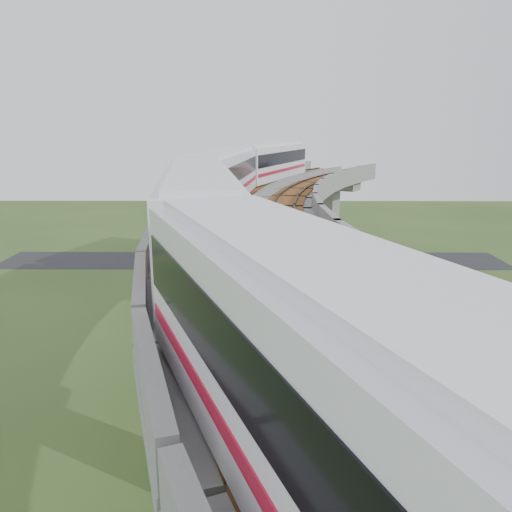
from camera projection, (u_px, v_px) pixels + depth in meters
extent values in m
plane|color=#365120|center=(247.00, 385.00, 31.07)|extent=(160.00, 160.00, 0.00)
cube|color=gray|center=(486.00, 403.00, 29.04)|extent=(18.00, 26.00, 0.04)
cube|color=#232326|center=(253.00, 260.00, 60.11)|extent=(60.00, 8.00, 0.03)
cube|color=#99968E|center=(328.00, 224.00, 60.73)|extent=(2.86, 2.93, 8.40)
cube|color=#99968E|center=(329.00, 184.00, 59.53)|extent=(7.21, 5.74, 1.20)
cube|color=#99968E|center=(261.00, 273.00, 40.10)|extent=(2.35, 2.51, 8.40)
cube|color=#99968E|center=(261.00, 214.00, 38.89)|extent=(7.31, 3.58, 1.20)
cube|color=#99968E|center=(262.00, 421.00, 19.93)|extent=(2.35, 2.51, 8.40)
cube|color=#99968E|center=(263.00, 309.00, 18.72)|extent=(7.31, 3.58, 1.20)
cube|color=gray|center=(309.00, 180.00, 54.21)|extent=(16.42, 20.91, 0.80)
cube|color=gray|center=(273.00, 170.00, 55.85)|extent=(8.66, 17.08, 1.00)
cube|color=gray|center=(348.00, 173.00, 52.11)|extent=(8.66, 17.08, 1.00)
cube|color=brown|center=(291.00, 175.00, 55.05)|extent=(10.68, 18.08, 0.12)
cube|color=black|center=(291.00, 174.00, 55.02)|extent=(9.69, 17.59, 0.12)
cube|color=brown|center=(329.00, 177.00, 53.14)|extent=(10.68, 18.08, 0.12)
cube|color=black|center=(329.00, 176.00, 53.11)|extent=(9.69, 17.59, 0.12)
cube|color=gray|center=(258.00, 204.00, 37.39)|extent=(11.77, 20.03, 0.80)
cube|color=gray|center=(202.00, 191.00, 37.83)|extent=(3.22, 18.71, 1.00)
cube|color=gray|center=(316.00, 193.00, 36.50)|extent=(3.22, 18.71, 1.00)
cube|color=brown|center=(230.00, 197.00, 37.62)|extent=(5.44, 19.05, 0.12)
cube|color=black|center=(230.00, 196.00, 37.59)|extent=(4.35, 18.88, 0.12)
cube|color=brown|center=(288.00, 199.00, 36.94)|extent=(5.44, 19.05, 0.12)
cube|color=black|center=(288.00, 197.00, 36.91)|extent=(4.35, 18.88, 0.12)
cube|color=gray|center=(257.00, 273.00, 19.72)|extent=(11.77, 20.03, 0.80)
cube|color=gray|center=(145.00, 255.00, 18.89)|extent=(3.22, 18.71, 1.00)
cube|color=gray|center=(363.00, 248.00, 20.10)|extent=(3.22, 18.71, 1.00)
cube|color=brown|center=(201.00, 264.00, 19.30)|extent=(5.44, 19.05, 0.12)
cube|color=black|center=(201.00, 261.00, 19.27)|extent=(4.35, 18.88, 0.12)
cube|color=brown|center=(312.00, 260.00, 19.92)|extent=(5.44, 19.05, 0.12)
cube|color=black|center=(312.00, 257.00, 19.89)|extent=(4.35, 18.88, 0.12)
cube|color=white|center=(399.00, 445.00, 5.46)|extent=(8.12, 14.92, 3.20)
cube|color=white|center=(411.00, 298.00, 5.03)|extent=(7.34, 14.02, 0.22)
cube|color=black|center=(402.00, 409.00, 5.34)|extent=(7.95, 14.39, 1.15)
cube|color=#B5122B|center=(394.00, 503.00, 5.65)|extent=(7.95, 14.39, 0.30)
cube|color=white|center=(199.00, 214.00, 20.05)|extent=(4.66, 15.23, 3.20)
cube|color=white|center=(198.00, 171.00, 19.62)|extent=(4.03, 14.41, 0.22)
cube|color=black|center=(199.00, 202.00, 19.93)|extent=(4.64, 14.64, 1.15)
cube|color=#B5122B|center=(200.00, 232.00, 20.23)|extent=(4.64, 14.64, 0.30)
cube|color=black|center=(200.00, 249.00, 20.41)|extent=(3.57, 12.89, 0.28)
cube|color=white|center=(223.00, 176.00, 35.11)|extent=(4.45, 15.21, 3.20)
cube|color=white|center=(223.00, 152.00, 34.68)|extent=(3.82, 14.41, 0.22)
cube|color=black|center=(223.00, 170.00, 34.99)|extent=(4.44, 14.62, 1.15)
cube|color=#B5122B|center=(224.00, 187.00, 35.29)|extent=(4.44, 14.62, 0.30)
cube|color=black|center=(224.00, 197.00, 35.47)|extent=(3.39, 12.89, 0.28)
cube|color=white|center=(272.00, 162.00, 49.70)|extent=(7.93, 14.96, 3.20)
cube|color=white|center=(272.00, 144.00, 49.27)|extent=(7.15, 14.07, 0.22)
cube|color=black|center=(272.00, 157.00, 49.58)|extent=(7.77, 14.43, 1.15)
cube|color=#B5122B|center=(272.00, 169.00, 49.88)|extent=(7.77, 14.43, 0.30)
cube|color=black|center=(272.00, 177.00, 50.06)|extent=(6.37, 12.58, 0.28)
cylinder|color=#2D382D|center=(375.00, 281.00, 49.48)|extent=(0.08, 0.08, 1.50)
cube|color=#2D382D|center=(371.00, 289.00, 47.24)|extent=(1.69, 4.77, 1.40)
cylinder|color=#2D382D|center=(368.00, 297.00, 44.97)|extent=(0.08, 0.08, 1.50)
cube|color=#2D382D|center=(367.00, 306.00, 42.67)|extent=(1.23, 4.91, 1.40)
cylinder|color=#2D382D|center=(366.00, 316.00, 40.33)|extent=(0.08, 0.08, 1.50)
cube|color=#2D382D|center=(367.00, 328.00, 37.98)|extent=(0.75, 4.99, 1.40)
cylinder|color=#2D382D|center=(370.00, 342.00, 35.60)|extent=(0.08, 0.08, 1.50)
cube|color=#2D382D|center=(376.00, 357.00, 33.22)|extent=(0.27, 5.04, 1.40)
cylinder|color=#2D382D|center=(384.00, 375.00, 30.83)|extent=(0.08, 0.08, 1.50)
cube|color=#2D382D|center=(395.00, 396.00, 28.44)|extent=(0.27, 5.04, 1.40)
cylinder|color=#2D382D|center=(411.00, 420.00, 26.05)|extent=(0.08, 0.08, 1.50)
cube|color=#2D382D|center=(433.00, 450.00, 23.67)|extent=(0.75, 4.99, 1.40)
cylinder|color=#2D382D|center=(461.00, 486.00, 21.31)|extent=(0.08, 0.08, 1.50)
cylinder|color=#382314|center=(368.00, 271.00, 52.61)|extent=(0.18, 0.18, 1.73)
ellipsoid|color=#1A3611|center=(369.00, 257.00, 52.22)|extent=(2.33, 2.33, 1.98)
cylinder|color=#382314|center=(353.00, 297.00, 45.74)|extent=(0.18, 0.18, 0.97)
ellipsoid|color=#1A3611|center=(354.00, 283.00, 45.40)|extent=(2.97, 2.97, 2.52)
cylinder|color=#382314|center=(343.00, 315.00, 40.36)|extent=(0.18, 0.18, 1.72)
ellipsoid|color=#1A3611|center=(344.00, 298.00, 40.00)|extent=(1.92, 1.92, 1.63)
cylinder|color=#382314|center=(351.00, 334.00, 36.64)|extent=(0.18, 0.18, 1.69)
ellipsoid|color=#1A3611|center=(352.00, 316.00, 36.29)|extent=(1.91, 1.91, 1.63)
cylinder|color=#382314|center=(359.00, 389.00, 29.53)|extent=(0.18, 0.18, 1.14)
ellipsoid|color=#1A3611|center=(360.00, 367.00, 29.17)|extent=(2.88, 2.88, 2.45)
cylinder|color=#382314|center=(367.00, 426.00, 25.87)|extent=(0.18, 0.18, 1.10)
ellipsoid|color=#1A3611|center=(368.00, 407.00, 25.58)|extent=(1.99, 1.99, 1.69)
cylinder|color=#382314|center=(447.00, 506.00, 20.21)|extent=(0.18, 0.18, 1.41)
ellipsoid|color=#1A3611|center=(451.00, 472.00, 19.80)|extent=(3.10, 3.10, 2.64)
imported|color=silver|center=(426.00, 412.00, 26.99)|extent=(1.53, 3.61, 1.22)
imported|color=black|center=(498.00, 362.00, 32.83)|extent=(4.11, 2.40, 1.12)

